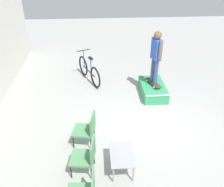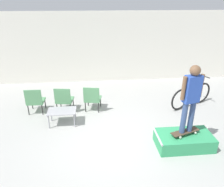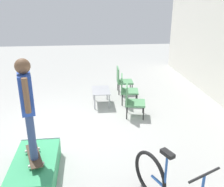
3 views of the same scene
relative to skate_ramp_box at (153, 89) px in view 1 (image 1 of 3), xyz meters
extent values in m
plane|color=#A8A8A3|center=(-1.78, 0.44, -0.18)|extent=(24.00, 24.00, 0.00)
cube|color=#339E60|center=(0.00, 0.00, 0.00)|extent=(1.40, 0.76, 0.35)
cylinder|color=#B7B7BC|center=(-0.69, 0.00, 0.18)|extent=(0.05, 0.76, 0.05)
cube|color=#473828|center=(0.01, 0.00, 0.26)|extent=(0.80, 0.43, 0.02)
cylinder|color=white|center=(0.20, 0.19, 0.23)|extent=(0.06, 0.05, 0.05)
cylinder|color=white|center=(0.27, -0.03, 0.23)|extent=(0.06, 0.05, 0.05)
cylinder|color=white|center=(-0.26, 0.04, 0.23)|extent=(0.06, 0.05, 0.05)
cylinder|color=white|center=(-0.19, -0.18, 0.23)|extent=(0.06, 0.05, 0.05)
cylinder|color=#384C7A|center=(-0.10, -0.02, 0.68)|extent=(0.13, 0.13, 0.82)
cylinder|color=#384C7A|center=(0.11, 0.03, 0.68)|extent=(0.13, 0.13, 0.82)
cube|color=#2D51B7|center=(0.01, 0.00, 1.42)|extent=(0.42, 0.29, 0.65)
cylinder|color=brown|center=(-0.23, -0.06, 1.47)|extent=(0.09, 0.09, 0.55)
cylinder|color=brown|center=(0.24, 0.06, 1.47)|extent=(0.09, 0.09, 0.55)
sphere|color=brown|center=(0.01, 0.00, 1.87)|extent=(0.24, 0.24, 0.24)
cube|color=#9E9EA3|center=(-3.20, 1.38, 0.27)|extent=(0.83, 0.52, 0.02)
cylinder|color=#9E9EA3|center=(-3.57, 1.17, 0.04)|extent=(0.04, 0.04, 0.44)
cylinder|color=#9E9EA3|center=(-2.83, 1.17, 0.04)|extent=(0.04, 0.04, 0.44)
cylinder|color=#9E9EA3|center=(-3.57, 1.59, 0.04)|extent=(0.04, 0.04, 0.44)
cylinder|color=#9E9EA3|center=(-2.83, 1.59, 0.04)|extent=(0.04, 0.04, 0.44)
cube|color=#569360|center=(-4.14, 2.01, 0.47)|extent=(0.52, 0.06, 0.48)
cylinder|color=black|center=(-2.95, 2.43, 0.00)|extent=(0.03, 0.03, 0.36)
cylinder|color=black|center=(-3.39, 2.50, 0.00)|extent=(0.03, 0.03, 0.36)
cylinder|color=black|center=(-3.01, 2.00, 0.00)|extent=(0.03, 0.03, 0.36)
cylinder|color=black|center=(-3.45, 2.06, 0.00)|extent=(0.03, 0.03, 0.36)
cube|color=#569360|center=(-3.20, 2.25, 0.21)|extent=(0.59, 0.59, 0.05)
cube|color=#569360|center=(-3.23, 2.01, 0.47)|extent=(0.52, 0.11, 0.48)
cylinder|color=black|center=(-2.01, 2.42, 0.00)|extent=(0.03, 0.03, 0.36)
cylinder|color=black|center=(-2.44, 2.51, 0.00)|extent=(0.03, 0.03, 0.36)
cylinder|color=black|center=(-2.10, 1.99, 0.00)|extent=(0.03, 0.03, 0.36)
cylinder|color=black|center=(-2.53, 2.07, 0.00)|extent=(0.03, 0.03, 0.36)
cube|color=#569360|center=(-2.27, 2.25, 0.21)|extent=(0.61, 0.61, 0.05)
cube|color=#569360|center=(-2.32, 2.01, 0.47)|extent=(0.52, 0.14, 0.48)
torus|color=black|center=(1.62, 2.37, 0.20)|extent=(0.72, 0.37, 0.76)
torus|color=black|center=(0.62, 1.92, 0.20)|extent=(0.72, 0.37, 0.76)
cylinder|color=#2856A3|center=(1.12, 2.15, 0.20)|extent=(0.92, 0.45, 0.04)
cylinder|color=#2856A3|center=(0.94, 2.07, 0.48)|extent=(0.04, 0.04, 0.56)
cube|color=black|center=(0.94, 2.07, 0.79)|extent=(0.24, 0.18, 0.06)
cylinder|color=#2856A3|center=(1.52, 2.33, 0.53)|extent=(0.04, 0.04, 0.66)
cylinder|color=black|center=(1.52, 2.33, 0.87)|extent=(0.24, 0.49, 0.03)
camera|label=1|loc=(-7.17, 1.87, 4.21)|focal=40.00mm
camera|label=2|loc=(-2.26, -4.39, 3.38)|focal=35.00mm
camera|label=3|loc=(3.83, 0.98, 2.82)|focal=40.00mm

